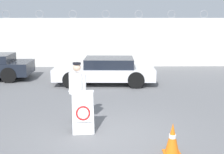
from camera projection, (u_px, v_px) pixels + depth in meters
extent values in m
plane|color=slate|center=(109.00, 134.00, 8.11)|extent=(90.00, 90.00, 0.00)
cube|color=silver|center=(106.00, 42.00, 18.77)|extent=(36.00, 0.30, 2.90)
torus|color=gray|center=(6.00, 14.00, 18.30)|extent=(0.47, 0.03, 0.47)
torus|color=gray|center=(39.00, 14.00, 18.35)|extent=(0.47, 0.03, 0.47)
torus|color=gray|center=(73.00, 14.00, 18.40)|extent=(0.47, 0.03, 0.47)
torus|color=gray|center=(106.00, 14.00, 18.45)|extent=(0.47, 0.03, 0.47)
torus|color=gray|center=(139.00, 14.00, 18.50)|extent=(0.47, 0.03, 0.47)
torus|color=gray|center=(171.00, 14.00, 18.55)|extent=(0.47, 0.03, 0.47)
torus|color=gray|center=(204.00, 14.00, 18.60)|extent=(0.47, 0.03, 0.47)
cube|color=white|center=(83.00, 113.00, 8.12)|extent=(0.60, 0.49, 1.05)
cube|color=white|center=(82.00, 109.00, 8.51)|extent=(0.60, 0.49, 1.05)
cube|color=white|center=(82.00, 92.00, 8.21)|extent=(0.60, 0.12, 0.05)
cube|color=white|center=(83.00, 113.00, 8.08)|extent=(0.49, 0.24, 0.45)
torus|color=red|center=(83.00, 113.00, 8.06)|extent=(0.40, 0.22, 0.37)
cylinder|color=#232838|center=(80.00, 109.00, 8.90)|extent=(0.15, 0.15, 0.82)
cylinder|color=#232838|center=(75.00, 108.00, 8.99)|extent=(0.15, 0.15, 0.82)
cube|color=silver|center=(77.00, 84.00, 8.81)|extent=(0.47, 0.43, 0.63)
sphere|color=#DBB293|center=(77.00, 67.00, 8.72)|extent=(0.22, 0.22, 0.22)
cylinder|color=silver|center=(84.00, 84.00, 8.66)|extent=(0.09, 0.09, 0.60)
cylinder|color=silver|center=(72.00, 82.00, 9.03)|extent=(0.27, 0.32, 0.58)
cylinder|color=black|center=(77.00, 63.00, 8.70)|extent=(0.23, 0.23, 0.05)
cube|color=orange|center=(172.00, 153.00, 6.92)|extent=(0.38, 0.38, 0.03)
cone|color=orange|center=(172.00, 138.00, 6.85)|extent=(0.32, 0.32, 0.69)
cylinder|color=white|center=(172.00, 136.00, 6.84)|extent=(0.16, 0.16, 0.10)
cylinder|color=black|center=(9.00, 75.00, 14.23)|extent=(0.72, 0.21, 0.72)
cylinder|color=black|center=(19.00, 69.00, 16.02)|extent=(0.72, 0.21, 0.72)
cylinder|color=black|center=(71.00, 80.00, 13.18)|extent=(0.72, 0.23, 0.71)
cylinder|color=black|center=(76.00, 72.00, 14.93)|extent=(0.72, 0.23, 0.71)
cylinder|color=black|center=(136.00, 80.00, 13.14)|extent=(0.72, 0.23, 0.71)
cylinder|color=black|center=(134.00, 73.00, 14.89)|extent=(0.72, 0.23, 0.71)
cube|color=silver|center=(104.00, 73.00, 14.01)|extent=(4.52, 2.07, 0.52)
cube|color=black|center=(109.00, 62.00, 13.92)|extent=(2.20, 1.79, 0.42)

